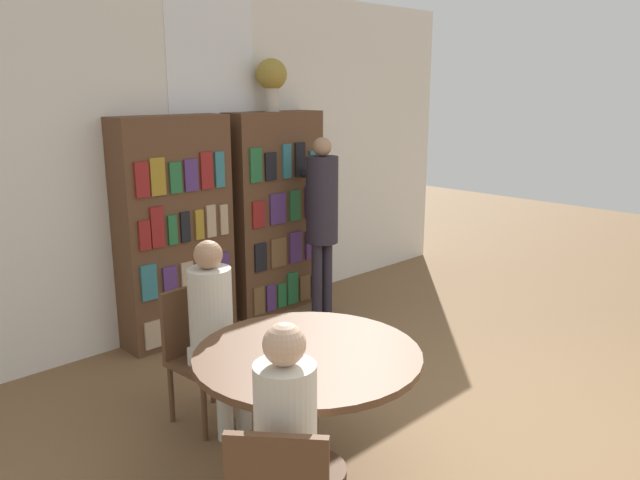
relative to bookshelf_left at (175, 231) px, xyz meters
The scene contains 10 objects.
ground_plane 3.38m from the bookshelf_left, 80.21° to the right, with size 16.00×16.00×0.00m, color brown.
wall_back 0.81m from the bookshelf_left, 19.40° to the left, with size 6.40×0.07×3.00m.
bookshelf_left is the anchor object (origin of this frame).
bookshelf_right 1.10m from the bookshelf_left, ahead, with size 0.98×0.34×1.91m.
flower_vase 1.67m from the bookshelf_left, ahead, with size 0.28×0.28×0.48m.
reading_table 2.31m from the bookshelf_left, 104.13° to the right, with size 1.24×1.24×0.74m.
chair_left_side 1.48m from the bookshelf_left, 116.54° to the right, with size 0.43×0.43×0.88m.
seated_reader_left 1.59m from the bookshelf_left, 113.19° to the right, with size 0.30×0.39×1.23m.
seated_reader_right 2.96m from the bookshelf_left, 112.94° to the right, with size 0.41×0.41×1.23m.
librarian_standing 1.34m from the bookshelf_left, 22.02° to the right, with size 0.29×0.56×1.70m.
Camera 1 is at (-3.25, -1.30, 2.14)m, focal length 35.00 mm.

